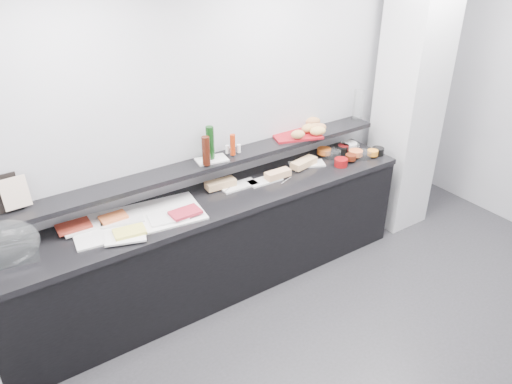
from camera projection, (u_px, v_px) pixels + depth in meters
ground at (420, 377)px, 3.59m from camera, size 5.00×5.00×0.00m
back_wall at (263, 119)px, 4.39m from camera, size 5.00×0.02×2.70m
column at (410, 99)px, 4.87m from camera, size 0.50×0.50×2.70m
buffet_cabinet at (216, 247)px, 4.28m from camera, size 3.60×0.60×0.85m
counter_top at (213, 201)px, 4.06m from camera, size 3.62×0.62×0.05m
wall_shelf at (202, 165)px, 4.06m from camera, size 3.60×0.25×0.04m
cloche_base at (3, 260)px, 3.29m from camera, size 0.48×0.36×0.04m
cloche_dome at (3, 246)px, 3.25m from camera, size 0.47×0.32×0.34m
linen_runner at (138, 219)px, 3.76m from camera, size 1.02×0.58×0.01m
platter_meat_a at (83, 225)px, 3.66m from camera, size 0.31×0.21×0.01m
food_meat_a at (74, 226)px, 3.61m from camera, size 0.24×0.16×0.02m
platter_salmon at (122, 218)px, 3.74m from camera, size 0.36×0.28×0.01m
food_salmon at (113, 217)px, 3.72m from camera, size 0.20×0.13×0.02m
platter_cheese at (125, 236)px, 3.53m from camera, size 0.33×0.27×0.01m
food_cheese at (130, 232)px, 3.55m from camera, size 0.24×0.17×0.02m
platter_meat_b at (168, 217)px, 3.76m from camera, size 0.32×0.24×0.01m
food_meat_b at (185, 212)px, 3.78m from camera, size 0.23×0.15×0.02m
sandwich_plate_left at (239, 186)px, 4.23m from camera, size 0.33×0.14×0.01m
sandwich_food_left at (220, 184)px, 4.18m from camera, size 0.27×0.12×0.06m
tongs_left at (229, 188)px, 4.16m from camera, size 0.14×0.08×0.01m
sandwich_plate_mid at (265, 180)px, 4.31m from camera, size 0.31×0.14×0.01m
sandwich_food_mid at (278, 174)px, 4.34m from camera, size 0.23×0.09×0.06m
tongs_mid at (286, 180)px, 4.29m from camera, size 0.15×0.06×0.01m
sandwich_plate_right at (307, 164)px, 4.60m from camera, size 0.35×0.26×0.01m
sandwich_food_right at (304, 163)px, 4.54m from camera, size 0.28×0.15×0.06m
tongs_right at (300, 169)px, 4.48m from camera, size 0.16×0.05×0.01m
bowl_glass_fruit at (332, 154)px, 4.73m from camera, size 0.20×0.20×0.07m
fill_glass_fruit at (324, 151)px, 4.76m from camera, size 0.15×0.15×0.05m
bowl_black_jam at (340, 150)px, 4.81m from camera, size 0.16×0.16×0.07m
fill_black_jam at (343, 148)px, 4.83m from camera, size 0.12×0.12×0.05m
bowl_glass_cream at (351, 147)px, 4.86m from camera, size 0.21×0.21×0.07m
fill_glass_cream at (349, 145)px, 4.89m from camera, size 0.18×0.18×0.05m
bowl_red_jam at (341, 162)px, 4.57m from camera, size 0.13×0.13×0.07m
fill_red_jam at (351, 157)px, 4.64m from camera, size 0.13×0.13×0.05m
bowl_glass_salmon at (364, 155)px, 4.71m from camera, size 0.15×0.15×0.07m
fill_glass_salmon at (356, 153)px, 4.72m from camera, size 0.14×0.14×0.05m
bowl_black_fruit at (378, 151)px, 4.79m from camera, size 0.15×0.15×0.07m
fill_black_fruit at (373, 153)px, 4.73m from camera, size 0.12×0.12×0.05m
framed_print at (3, 194)px, 3.34m from camera, size 0.21×0.07×0.26m
print_art at (15, 193)px, 3.35m from camera, size 0.18×0.06×0.22m
condiment_tray at (212, 160)px, 4.10m from camera, size 0.28×0.20×0.01m
bottle_green_a at (210, 142)px, 4.07m from camera, size 0.08×0.08×0.26m
bottle_brown at (206, 151)px, 3.95m from camera, size 0.08×0.08×0.24m
bottle_green_b at (210, 143)px, 4.04m from camera, size 0.08×0.08×0.28m
bottle_hot at (233, 145)px, 4.13m from camera, size 0.06×0.06×0.18m
shaker_salt at (239, 148)px, 4.20m from camera, size 0.04×0.04×0.07m
shaker_pepper at (227, 149)px, 4.18m from camera, size 0.04×0.04×0.07m
bread_tray at (296, 135)px, 4.56m from camera, size 0.50×0.42×0.02m
bread_roll_ne at (313, 121)px, 4.72m from camera, size 0.18×0.15×0.08m
bread_roll_sw at (298, 134)px, 4.43m from camera, size 0.15×0.12×0.08m
bread_roll_s at (318, 131)px, 4.51m from camera, size 0.17×0.14×0.08m
bread_roll_se at (319, 127)px, 4.58m from camera, size 0.17×0.14×0.08m
bread_roll_midw at (313, 128)px, 4.57m from camera, size 0.15×0.11×0.08m
bread_roll_mide at (308, 128)px, 4.57m from camera, size 0.14×0.10×0.08m
carafe at (358, 105)px, 4.85m from camera, size 0.11×0.11×0.30m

